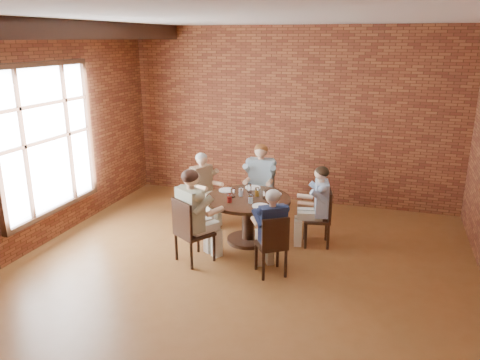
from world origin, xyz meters
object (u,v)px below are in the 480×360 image
(chair_b, at_px, (261,190))
(smartphone, at_px, (264,208))
(diner_a, at_px, (317,206))
(diner_b, at_px, (260,183))
(diner_c, at_px, (204,189))
(diner_e, at_px, (271,232))
(chair_c, at_px, (201,195))
(chair_d, at_px, (189,229))
(dining_table, at_px, (248,211))
(diner_d, at_px, (194,216))
(chair_a, at_px, (322,215))
(chair_e, at_px, (273,243))

(chair_b, distance_m, smartphone, 1.59)
(diner_a, height_order, diner_b, diner_b)
(diner_c, distance_m, diner_e, 2.18)
(diner_b, height_order, chair_c, diner_b)
(chair_c, xyz_separation_m, chair_d, (0.46, -1.55, 0.03))
(dining_table, xyz_separation_m, chair_c, (-1.05, 0.59, -0.04))
(diner_e, bearing_deg, chair_d, -32.01)
(smartphone, bearing_deg, diner_d, -149.50)
(chair_a, xyz_separation_m, chair_b, (-1.23, 0.86, 0.02))
(diner_b, bearing_deg, chair_b, 90.00)
(diner_d, height_order, chair_e, diner_d)
(chair_b, bearing_deg, chair_e, -75.09)
(chair_b, xyz_separation_m, chair_e, (0.75, -2.10, -0.03))
(diner_e, bearing_deg, chair_b, -104.42)
(chair_b, height_order, chair_c, chair_b)
(diner_b, bearing_deg, dining_table, -90.00)
(dining_table, distance_m, smartphone, 0.59)
(chair_d, height_order, diner_e, diner_e)
(chair_a, relative_size, chair_e, 1.03)
(diner_a, bearing_deg, diner_b, -136.65)
(diner_c, distance_m, chair_e, 2.26)
(chair_a, height_order, diner_b, diner_b)
(chair_a, bearing_deg, smartphone, -62.40)
(dining_table, bearing_deg, smartphone, -46.39)
(chair_e, bearing_deg, smartphone, -98.23)
(chair_a, distance_m, chair_b, 1.50)
(chair_c, height_order, diner_c, diner_c)
(chair_c, distance_m, chair_e, 2.33)
(diner_d, xyz_separation_m, diner_e, (1.16, -0.05, -0.08))
(chair_c, bearing_deg, chair_d, -134.21)
(chair_c, xyz_separation_m, diner_e, (1.67, -1.52, 0.13))
(dining_table, relative_size, diner_d, 0.96)
(chair_a, distance_m, diner_c, 2.15)
(diner_d, distance_m, diner_e, 1.17)
(chair_d, distance_m, diner_e, 1.22)
(dining_table, relative_size, diner_b, 0.97)
(chair_b, height_order, smartphone, chair_b)
(chair_b, height_order, diner_b, diner_b)
(chair_a, bearing_deg, chair_d, -67.45)
(diner_a, height_order, chair_d, diner_a)
(smartphone, bearing_deg, chair_b, 109.79)
(chair_d, bearing_deg, diner_e, -146.63)
(diner_d, bearing_deg, smartphone, -120.26)
(chair_d, bearing_deg, diner_a, -112.49)
(diner_a, relative_size, smartphone, 9.76)
(diner_a, distance_m, chair_c, 2.15)
(diner_c, distance_m, diner_d, 1.50)
(chair_a, bearing_deg, chair_c, -111.23)
(chair_d, height_order, smartphone, chair_d)
(chair_b, height_order, chair_e, chair_b)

